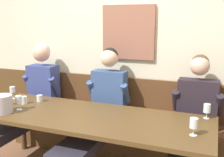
{
  "coord_description": "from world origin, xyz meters",
  "views": [
    {
      "loc": [
        1.13,
        -2.12,
        1.64
      ],
      "look_at": [
        0.13,
        0.45,
        1.04
      ],
      "focal_mm": 43.53,
      "sensor_mm": 36.0,
      "label": 1
    }
  ],
  "objects_px": {
    "ice_bucket": "(2,104)",
    "person_center_right_seat": "(98,113)",
    "wine_glass_center_front": "(207,109)",
    "wine_glass_mid_right": "(19,100)",
    "person_right_seat": "(193,129)",
    "water_tumbler_right": "(24,100)",
    "person_left_seat": "(29,100)",
    "wine_glass_center_rear": "(12,90)",
    "water_tumbler_left": "(40,98)",
    "wall_bench": "(113,131)",
    "wine_glass_mid_left": "(194,124)",
    "dining_table": "(89,122)"
  },
  "relations": [
    {
      "from": "ice_bucket",
      "to": "person_center_right_seat",
      "type": "bearing_deg",
      "value": 34.91
    },
    {
      "from": "wine_glass_center_front",
      "to": "wine_glass_mid_right",
      "type": "bearing_deg",
      "value": -166.33
    },
    {
      "from": "person_right_seat",
      "to": "water_tumbler_right",
      "type": "xyz_separation_m",
      "value": [
        -1.81,
        -0.22,
        0.15
      ]
    },
    {
      "from": "wine_glass_mid_right",
      "to": "water_tumbler_right",
      "type": "relative_size",
      "value": 1.79
    },
    {
      "from": "person_center_right_seat",
      "to": "wine_glass_center_front",
      "type": "distance_m",
      "value": 1.14
    },
    {
      "from": "person_center_right_seat",
      "to": "person_left_seat",
      "type": "bearing_deg",
      "value": 177.87
    },
    {
      "from": "person_center_right_seat",
      "to": "water_tumbler_right",
      "type": "relative_size",
      "value": 15.71
    },
    {
      "from": "person_left_seat",
      "to": "wine_glass_center_front",
      "type": "xyz_separation_m",
      "value": [
        2.07,
        -0.02,
        0.15
      ]
    },
    {
      "from": "person_center_right_seat",
      "to": "wine_glass_center_rear",
      "type": "height_order",
      "value": "person_center_right_seat"
    },
    {
      "from": "person_center_right_seat",
      "to": "water_tumbler_left",
      "type": "xyz_separation_m",
      "value": [
        -0.68,
        -0.1,
        0.12
      ]
    },
    {
      "from": "person_right_seat",
      "to": "wine_glass_center_front",
      "type": "relative_size",
      "value": 9.09
    },
    {
      "from": "wall_bench",
      "to": "wine_glass_mid_left",
      "type": "relative_size",
      "value": 18.24
    },
    {
      "from": "wall_bench",
      "to": "wine_glass_mid_right",
      "type": "height_order",
      "value": "wall_bench"
    },
    {
      "from": "water_tumbler_left",
      "to": "water_tumbler_right",
      "type": "distance_m",
      "value": 0.17
    },
    {
      "from": "ice_bucket",
      "to": "wine_glass_center_rear",
      "type": "xyz_separation_m",
      "value": [
        -0.24,
        0.43,
        0.02
      ]
    },
    {
      "from": "ice_bucket",
      "to": "wine_glass_center_rear",
      "type": "distance_m",
      "value": 0.49
    },
    {
      "from": "person_left_seat",
      "to": "person_right_seat",
      "type": "distance_m",
      "value": 1.96
    },
    {
      "from": "wine_glass_center_front",
      "to": "wine_glass_center_rear",
      "type": "relative_size",
      "value": 0.95
    },
    {
      "from": "water_tumbler_left",
      "to": "wine_glass_center_front",
      "type": "bearing_deg",
      "value": 3.81
    },
    {
      "from": "person_left_seat",
      "to": "wine_glass_mid_left",
      "type": "bearing_deg",
      "value": -13.2
    },
    {
      "from": "dining_table",
      "to": "wine_glass_center_rear",
      "type": "height_order",
      "value": "wine_glass_center_rear"
    },
    {
      "from": "wine_glass_mid_left",
      "to": "water_tumbler_left",
      "type": "height_order",
      "value": "wine_glass_mid_left"
    },
    {
      "from": "person_right_seat",
      "to": "water_tumbler_left",
      "type": "relative_size",
      "value": 17.09
    },
    {
      "from": "person_center_right_seat",
      "to": "wall_bench",
      "type": "bearing_deg",
      "value": 82.91
    },
    {
      "from": "dining_table",
      "to": "person_right_seat",
      "type": "height_order",
      "value": "person_right_seat"
    },
    {
      "from": "wine_glass_center_rear",
      "to": "person_right_seat",
      "type": "bearing_deg",
      "value": 3.13
    },
    {
      "from": "wine_glass_center_front",
      "to": "water_tumbler_right",
      "type": "bearing_deg",
      "value": -172.5
    },
    {
      "from": "person_right_seat",
      "to": "wine_glass_mid_right",
      "type": "xyz_separation_m",
      "value": [
        -1.72,
        -0.41,
        0.21
      ]
    },
    {
      "from": "wine_glass_center_rear",
      "to": "water_tumbler_right",
      "type": "relative_size",
      "value": 1.77
    },
    {
      "from": "person_center_right_seat",
      "to": "water_tumbler_left",
      "type": "distance_m",
      "value": 0.7
    },
    {
      "from": "wine_glass_mid_right",
      "to": "person_right_seat",
      "type": "bearing_deg",
      "value": 13.39
    },
    {
      "from": "dining_table",
      "to": "water_tumbler_left",
      "type": "height_order",
      "value": "water_tumbler_left"
    },
    {
      "from": "wall_bench",
      "to": "wine_glass_mid_left",
      "type": "distance_m",
      "value": 1.39
    },
    {
      "from": "person_right_seat",
      "to": "water_tumbler_left",
      "type": "bearing_deg",
      "value": -177.13
    },
    {
      "from": "wall_bench",
      "to": "wine_glass_center_front",
      "type": "distance_m",
      "value": 1.25
    },
    {
      "from": "wine_glass_mid_left",
      "to": "ice_bucket",
      "type": "bearing_deg",
      "value": -176.11
    },
    {
      "from": "wine_glass_mid_right",
      "to": "wine_glass_center_front",
      "type": "xyz_separation_m",
      "value": [
        1.83,
        0.44,
        -0.01
      ]
    },
    {
      "from": "ice_bucket",
      "to": "wine_glass_center_front",
      "type": "height_order",
      "value": "ice_bucket"
    },
    {
      "from": "water_tumbler_left",
      "to": "wine_glass_mid_left",
      "type": "bearing_deg",
      "value": -10.84
    },
    {
      "from": "dining_table",
      "to": "wine_glass_mid_right",
      "type": "distance_m",
      "value": 0.78
    },
    {
      "from": "wine_glass_center_rear",
      "to": "wine_glass_mid_right",
      "type": "bearing_deg",
      "value": -41.26
    },
    {
      "from": "water_tumbler_right",
      "to": "wine_glass_mid_right",
      "type": "bearing_deg",
      "value": -64.85
    },
    {
      "from": "ice_bucket",
      "to": "water_tumbler_left",
      "type": "height_order",
      "value": "ice_bucket"
    },
    {
      "from": "dining_table",
      "to": "person_right_seat",
      "type": "distance_m",
      "value": 1.02
    },
    {
      "from": "wine_glass_mid_right",
      "to": "wine_glass_center_front",
      "type": "height_order",
      "value": "wine_glass_mid_right"
    },
    {
      "from": "person_right_seat",
      "to": "wine_glass_center_rear",
      "type": "bearing_deg",
      "value": -176.87
    },
    {
      "from": "wine_glass_mid_right",
      "to": "person_left_seat",
      "type": "bearing_deg",
      "value": 117.82
    },
    {
      "from": "person_right_seat",
      "to": "water_tumbler_right",
      "type": "distance_m",
      "value": 1.83
    },
    {
      "from": "person_left_seat",
      "to": "person_center_right_seat",
      "type": "distance_m",
      "value": 0.95
    },
    {
      "from": "person_right_seat",
      "to": "wine_glass_mid_right",
      "type": "relative_size",
      "value": 8.54
    }
  ]
}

